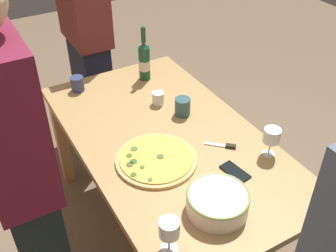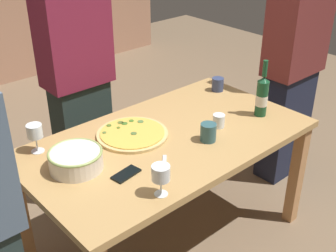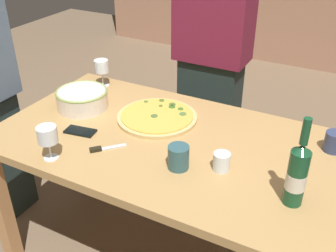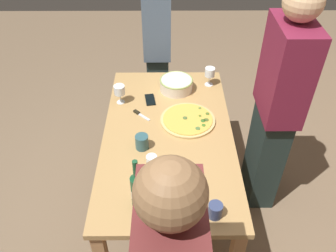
% 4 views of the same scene
% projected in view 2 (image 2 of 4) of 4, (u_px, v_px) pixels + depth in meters
% --- Properties ---
extents(ground_plane, '(8.00, 8.00, 0.00)m').
position_uv_depth(ground_plane, '(168.00, 239.00, 2.77)').
color(ground_plane, '#776048').
extents(dining_table, '(1.60, 0.90, 0.75)m').
position_uv_depth(dining_table, '(168.00, 151.00, 2.45)').
color(dining_table, tan).
rests_on(dining_table, ground).
extents(pizza, '(0.40, 0.40, 0.03)m').
position_uv_depth(pizza, '(132.00, 134.00, 2.42)').
color(pizza, tan).
rests_on(pizza, dining_table).
extents(serving_bowl, '(0.27, 0.27, 0.10)m').
position_uv_depth(serving_bowl, '(76.00, 159.00, 2.12)').
color(serving_bowl, silver).
rests_on(serving_bowl, dining_table).
extents(wine_bottle, '(0.07, 0.07, 0.35)m').
position_uv_depth(wine_bottle, '(262.00, 96.00, 2.59)').
color(wine_bottle, '#174B2B').
rests_on(wine_bottle, dining_table).
extents(wine_glass_near_pizza, '(0.08, 0.08, 0.15)m').
position_uv_depth(wine_glass_near_pizza, '(161.00, 174.00, 1.90)').
color(wine_glass_near_pizza, white).
rests_on(wine_glass_near_pizza, dining_table).
extents(wine_glass_by_bottle, '(0.08, 0.08, 0.16)m').
position_uv_depth(wine_glass_by_bottle, '(35.00, 133.00, 2.22)').
color(wine_glass_by_bottle, white).
rests_on(wine_glass_by_bottle, dining_table).
extents(cup_amber, '(0.09, 0.09, 0.10)m').
position_uv_depth(cup_amber, '(208.00, 132.00, 2.35)').
color(cup_amber, '#2F575F').
rests_on(cup_amber, dining_table).
extents(cup_ceramic, '(0.07, 0.07, 0.08)m').
position_uv_depth(cup_ceramic, '(219.00, 121.00, 2.50)').
color(cup_ceramic, white).
rests_on(cup_ceramic, dining_table).
extents(cup_spare, '(0.08, 0.08, 0.09)m').
position_uv_depth(cup_spare, '(218.00, 84.00, 2.95)').
color(cup_spare, navy).
rests_on(cup_spare, dining_table).
extents(cell_phone, '(0.15, 0.09, 0.01)m').
position_uv_depth(cell_phone, '(126.00, 174.00, 2.09)').
color(cell_phone, black).
rests_on(cell_phone, dining_table).
extents(pizza_knife, '(0.13, 0.13, 0.02)m').
position_uv_depth(pizza_knife, '(164.00, 166.00, 2.15)').
color(pizza_knife, silver).
rests_on(pizza_knife, dining_table).
extents(person_guest_left, '(0.45, 0.24, 1.68)m').
position_uv_depth(person_guest_left, '(292.00, 69.00, 3.05)').
color(person_guest_left, '#1C2135').
rests_on(person_guest_left, ground).
extents(person_guest_right, '(0.42, 0.24, 1.76)m').
position_uv_depth(person_guest_right, '(78.00, 78.00, 2.77)').
color(person_guest_right, '#1F2D2A').
rests_on(person_guest_right, ground).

